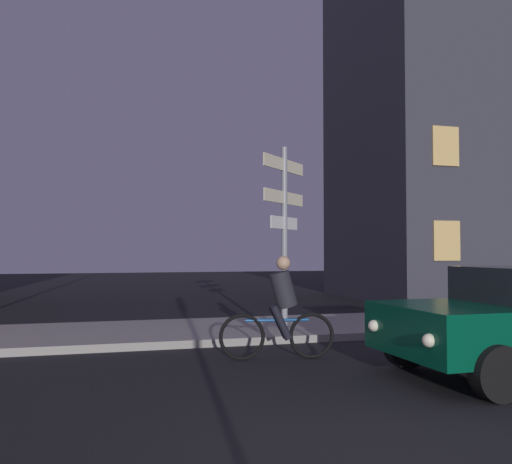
% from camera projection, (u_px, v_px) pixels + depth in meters
% --- Properties ---
extents(sidewalk_kerb, '(40.00, 3.06, 0.14)m').
position_uv_depth(sidewalk_kerb, '(220.00, 330.00, 11.13)').
color(sidewalk_kerb, '#9E9991').
rests_on(sidewalk_kerb, ground_plane).
extents(signpost, '(1.20, 1.20, 3.58)m').
position_uv_depth(signpost, '(284.00, 221.00, 10.63)').
color(signpost, gray).
rests_on(signpost, sidewalk_kerb).
extents(cyclist, '(1.81, 0.38, 1.61)m').
position_uv_depth(cyclist, '(280.00, 311.00, 8.51)').
color(cyclist, black).
rests_on(cyclist, ground_plane).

